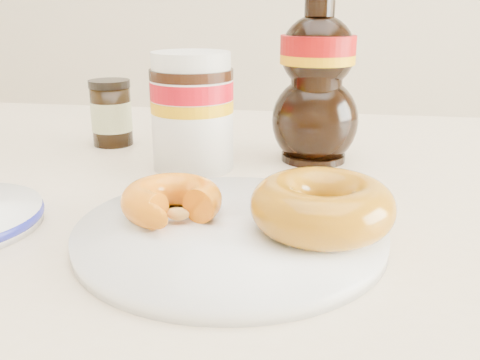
% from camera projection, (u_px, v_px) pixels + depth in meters
% --- Properties ---
extents(dining_table, '(1.40, 0.90, 0.75)m').
position_uv_depth(dining_table, '(281.00, 276.00, 0.55)').
color(dining_table, beige).
rests_on(dining_table, ground).
extents(plate, '(0.25, 0.25, 0.01)m').
position_uv_depth(plate, '(230.00, 232.00, 0.44)').
color(plate, white).
rests_on(plate, dining_table).
extents(donut_bitten, '(0.11, 0.11, 0.03)m').
position_uv_depth(donut_bitten, '(172.00, 200.00, 0.45)').
color(donut_bitten, orange).
rests_on(donut_bitten, plate).
extents(donut_whole, '(0.12, 0.12, 0.04)m').
position_uv_depth(donut_whole, '(322.00, 206.00, 0.42)').
color(donut_whole, '#915909').
rests_on(donut_whole, plate).
extents(nutella_jar, '(0.09, 0.09, 0.13)m').
position_uv_depth(nutella_jar, '(192.00, 107.00, 0.61)').
color(nutella_jar, white).
rests_on(nutella_jar, dining_table).
extents(syrup_bottle, '(0.13, 0.12, 0.20)m').
position_uv_depth(syrup_bottle, '(317.00, 77.00, 0.63)').
color(syrup_bottle, black).
rests_on(syrup_bottle, dining_table).
extents(dark_jar, '(0.05, 0.05, 0.09)m').
position_uv_depth(dark_jar, '(111.00, 113.00, 0.72)').
color(dark_jar, black).
rests_on(dark_jar, dining_table).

